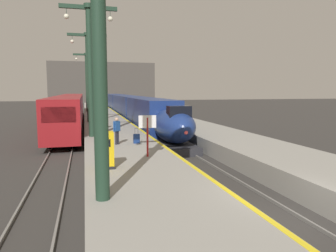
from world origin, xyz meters
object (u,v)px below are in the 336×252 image
regional_train_adjacent (70,109)px  station_column_near (100,1)px  highspeed_train_main (129,107)px  rolling_suitcase (137,139)px  station_column_distant (87,77)px  passenger_near_edge (117,129)px  passenger_mid_platform (103,117)px  ticket_machine_yellow (105,151)px  station_column_mid (90,58)px  station_column_far (88,69)px  departure_info_board (147,127)px

regional_train_adjacent → station_column_near: station_column_near is taller
highspeed_train_main → rolling_suitcase: highspeed_train_main is taller
station_column_distant → passenger_near_edge: size_ratio=5.45×
regional_train_adjacent → passenger_mid_platform: size_ratio=21.66×
rolling_suitcase → regional_train_adjacent: bearing=103.0°
highspeed_train_main → station_column_distant: size_ratio=6.09×
regional_train_adjacent → ticket_machine_yellow: size_ratio=22.87×
station_column_distant → rolling_suitcase: 32.80m
regional_train_adjacent → station_column_near: size_ratio=3.72×
regional_train_adjacent → ticket_machine_yellow: (2.55, -27.19, -0.34)m
station_column_mid → ticket_machine_yellow: (0.35, -9.88, -4.91)m
station_column_far → ticket_machine_yellow: bearing=-89.0°
station_column_mid → passenger_near_edge: size_ratio=5.58×
passenger_near_edge → departure_info_board: size_ratio=0.80×
highspeed_train_main → station_column_distant: bearing=138.1°
station_column_mid → passenger_near_edge: 6.26m
rolling_suitcase → ticket_machine_yellow: (-2.34, -6.07, 0.44)m
ticket_machine_yellow → rolling_suitcase: bearing=68.9°
regional_train_adjacent → passenger_mid_platform: 12.95m
station_column_mid → ticket_machine_yellow: size_ratio=5.89×
station_column_mid → departure_info_board: station_column_mid is taller
station_column_far → ticket_machine_yellow: size_ratio=5.83×
departure_info_board → station_column_near: bearing=-113.3°
highspeed_train_main → station_column_mid: 24.37m
rolling_suitcase → departure_info_board: departure_info_board is taller
station_column_distant → ticket_machine_yellow: bearing=-89.5°
station_column_mid → ticket_machine_yellow: 11.04m
station_column_far → station_column_distant: size_ratio=1.01×
highspeed_train_main → departure_info_board: bearing=-96.1°
passenger_mid_platform → passenger_near_edge: bearing=-87.6°
regional_train_adjacent → station_column_near: bearing=-85.9°
station_column_distant → rolling_suitcase: size_ratio=9.39×
station_column_mid → station_column_distant: size_ratio=1.02×
regional_train_adjacent → ticket_machine_yellow: 27.31m
passenger_near_edge → ticket_machine_yellow: passenger_near_edge is taller
station_column_far → ticket_machine_yellow: (0.35, -20.82, -4.86)m
regional_train_adjacent → station_column_far: bearing=-70.9°
station_column_distant → passenger_near_edge: 32.73m
station_column_near → ticket_machine_yellow: size_ratio=6.14×
station_column_near → station_column_mid: 13.85m
station_column_far → rolling_suitcase: size_ratio=9.50×
regional_train_adjacent → ticket_machine_yellow: regional_train_adjacent is taller
rolling_suitcase → ticket_machine_yellow: size_ratio=0.61×
ticket_machine_yellow → passenger_near_edge: bearing=79.7°
passenger_near_edge → passenger_mid_platform: size_ratio=1.00×
station_column_mid → highspeed_train_main: bearing=75.7°
regional_train_adjacent → departure_info_board: regional_train_adjacent is taller
passenger_near_edge → passenger_mid_platform: same height
station_column_mid → rolling_suitcase: (2.69, -3.81, -5.35)m
station_column_far → rolling_suitcase: station_column_far is taller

